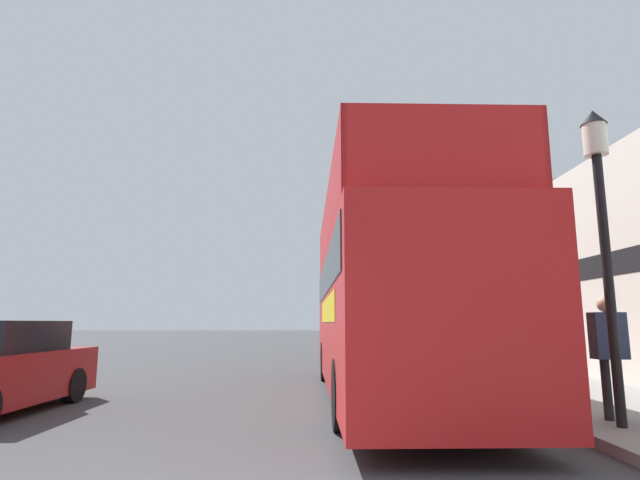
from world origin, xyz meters
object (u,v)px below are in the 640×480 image
at_px(lamp_post_nearest, 603,200).
at_px(lamp_post_second, 440,264).
at_px(parked_car_ahead_of_bus, 379,343).
at_px(tour_bus, 387,304).
at_px(pedestrian_third, 611,344).

height_order(lamp_post_nearest, lamp_post_second, lamp_post_second).
bearing_deg(parked_car_ahead_of_bus, tour_bus, -97.09).
bearing_deg(lamp_post_nearest, tour_bus, 126.24).
bearing_deg(tour_bus, lamp_post_nearest, -55.24).
distance_m(tour_bus, lamp_post_second, 6.43).
distance_m(tour_bus, pedestrian_third, 4.16).
xyz_separation_m(tour_bus, pedestrian_third, (2.77, -3.03, -0.68)).
height_order(parked_car_ahead_of_bus, lamp_post_second, lamp_post_second).
bearing_deg(lamp_post_nearest, pedestrian_third, 67.53).
relative_size(parked_car_ahead_of_bus, lamp_post_nearest, 1.06).
bearing_deg(lamp_post_second, pedestrian_third, -88.22).
bearing_deg(lamp_post_second, tour_bus, -113.50).
bearing_deg(pedestrian_third, lamp_post_second, 91.78).
relative_size(tour_bus, parked_car_ahead_of_bus, 2.21).
distance_m(lamp_post_nearest, lamp_post_second, 9.25).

